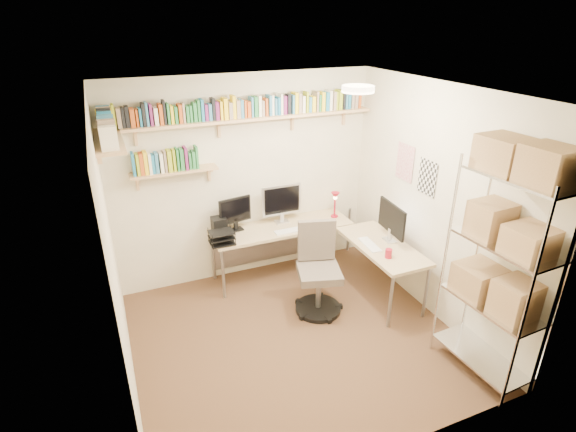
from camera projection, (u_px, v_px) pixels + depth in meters
name	position (u px, v px, depth m)	size (l,w,h in m)	color
ground	(295.00, 337.00, 4.69)	(3.20, 3.20, 0.00)	#472B1E
room_shell	(296.00, 200.00, 4.05)	(3.24, 3.04, 2.52)	beige
wall_shelves	(209.00, 123.00, 4.79)	(3.12, 1.09, 0.79)	tan
corner_desk	(299.00, 233.00, 5.41)	(2.09, 1.77, 1.18)	tan
office_chair	(318.00, 275.00, 4.99)	(0.56, 0.57, 1.03)	black
wire_rack	(507.00, 236.00, 3.69)	(0.48, 0.90, 2.23)	silver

